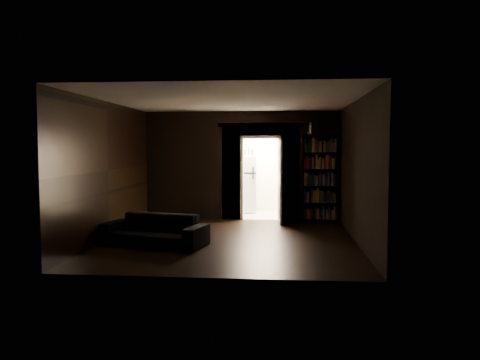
% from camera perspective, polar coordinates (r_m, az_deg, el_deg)
% --- Properties ---
extents(ground, '(5.50, 5.50, 0.00)m').
position_cam_1_polar(ground, '(9.52, -1.27, -7.34)').
color(ground, black).
rests_on(ground, ground).
extents(room_walls, '(5.02, 5.61, 2.84)m').
position_cam_1_polar(room_walls, '(10.41, -0.69, 2.96)').
color(room_walls, black).
rests_on(room_walls, ground).
extents(kitchen_alcove, '(2.20, 1.80, 2.60)m').
position_cam_1_polar(kitchen_alcove, '(13.18, 2.73, 1.12)').
color(kitchen_alcove, beige).
rests_on(kitchen_alcove, ground).
extents(sofa, '(2.15, 1.34, 0.77)m').
position_cam_1_polar(sofa, '(9.16, -10.38, -5.42)').
color(sofa, black).
rests_on(sofa, ground).
extents(bookshelf, '(0.91, 0.36, 2.20)m').
position_cam_1_polar(bookshelf, '(11.90, 9.71, 0.22)').
color(bookshelf, black).
rests_on(bookshelf, ground).
extents(refrigerator, '(0.91, 0.87, 1.65)m').
position_cam_1_polar(refrigerator, '(13.47, 0.51, -0.46)').
color(refrigerator, white).
rests_on(refrigerator, ground).
extents(door, '(0.11, 0.85, 2.05)m').
position_cam_1_polar(door, '(11.62, 4.88, -0.20)').
color(door, silver).
rests_on(door, ground).
extents(figurine, '(0.11, 0.11, 0.29)m').
position_cam_1_polar(figurine, '(11.86, 8.57, 6.24)').
color(figurine, white).
rests_on(figurine, bookshelf).
extents(bottles, '(0.63, 0.27, 0.26)m').
position_cam_1_polar(bottles, '(13.39, 0.40, 3.60)').
color(bottles, black).
rests_on(bottles, refrigerator).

